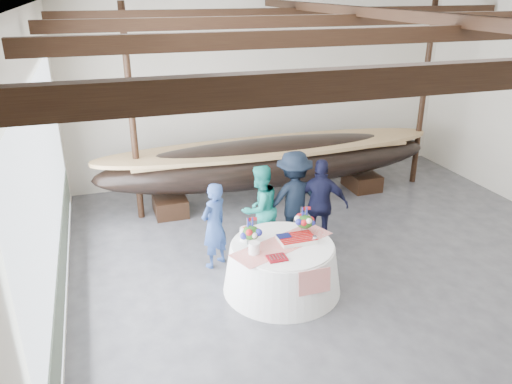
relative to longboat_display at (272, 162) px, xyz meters
name	(u,v)px	position (x,y,z in m)	size (l,w,h in m)	color
floor	(382,293)	(0.43, -4.27, -0.97)	(10.00, 12.00, 0.01)	#3D3D42
wall_back	(266,91)	(0.43, 1.73, 1.28)	(10.00, 0.02, 4.50)	silver
wall_left	(38,209)	(-4.57, -4.27, 1.28)	(0.02, 12.00, 4.50)	silver
ceiling	(414,7)	(0.43, -4.27, 3.53)	(10.00, 12.00, 0.01)	white
pavilion_structure	(381,40)	(0.43, -3.52, 3.04)	(9.80, 11.76, 4.50)	black
open_bay	(52,208)	(-4.52, -3.27, 0.86)	(0.03, 7.00, 3.20)	silver
longboat_display	(272,162)	(0.00, 0.00, 0.00)	(8.07, 1.61, 1.51)	black
banquet_table	(282,266)	(-1.11, -3.61, -0.54)	(1.98, 1.98, 0.85)	white
tabletop_items	(278,232)	(-1.13, -3.46, 0.03)	(1.90, 1.19, 0.40)	red
guest_woman_blue	(214,225)	(-1.99, -2.50, -0.16)	(0.59, 0.38, 1.61)	navy
guest_woman_teal	(260,209)	(-1.03, -2.18, -0.11)	(0.83, 0.65, 1.71)	teal
guest_man_left	(294,199)	(-0.35, -2.20, 0.00)	(1.24, 0.72, 1.93)	black
guest_man_right	(321,204)	(0.12, -2.44, -0.07)	(1.05, 0.44, 1.79)	black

